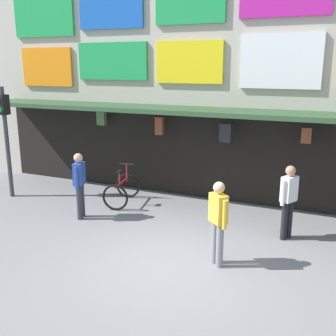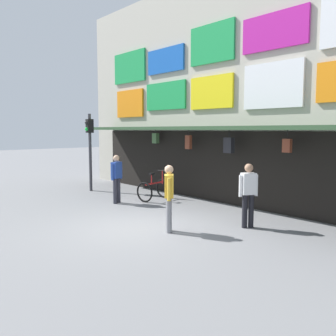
{
  "view_description": "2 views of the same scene",
  "coord_description": "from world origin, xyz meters",
  "px_view_note": "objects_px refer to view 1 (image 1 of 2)",
  "views": [
    {
      "loc": [
        2.81,
        -6.7,
        3.76
      ],
      "look_at": [
        -0.76,
        1.43,
        1.49
      ],
      "focal_mm": 42.75,
      "sensor_mm": 36.0,
      "label": 1
    },
    {
      "loc": [
        7.55,
        -5.74,
        2.55
      ],
      "look_at": [
        -0.81,
        1.57,
        1.38
      ],
      "focal_mm": 39.06,
      "sensor_mm": 36.0,
      "label": 2
    }
  ],
  "objects_px": {
    "traffic_light_near": "(5,124)",
    "pedestrian_in_green": "(80,182)",
    "bicycle_parked": "(122,190)",
    "pedestrian_in_white": "(289,198)",
    "pedestrian_in_blue": "(218,219)"
  },
  "relations": [
    {
      "from": "traffic_light_near",
      "to": "pedestrian_in_green",
      "type": "height_order",
      "value": "traffic_light_near"
    },
    {
      "from": "bicycle_parked",
      "to": "pedestrian_in_white",
      "type": "xyz_separation_m",
      "value": [
        4.54,
        -0.56,
        0.55
      ]
    },
    {
      "from": "traffic_light_near",
      "to": "pedestrian_in_white",
      "type": "relative_size",
      "value": 1.9
    },
    {
      "from": "pedestrian_in_white",
      "to": "pedestrian_in_blue",
      "type": "bearing_deg",
      "value": -120.33
    },
    {
      "from": "pedestrian_in_white",
      "to": "pedestrian_in_blue",
      "type": "relative_size",
      "value": 1.0
    },
    {
      "from": "traffic_light_near",
      "to": "pedestrian_in_green",
      "type": "bearing_deg",
      "value": -11.97
    },
    {
      "from": "bicycle_parked",
      "to": "pedestrian_in_white",
      "type": "relative_size",
      "value": 0.76
    },
    {
      "from": "bicycle_parked",
      "to": "pedestrian_in_blue",
      "type": "height_order",
      "value": "pedestrian_in_blue"
    },
    {
      "from": "pedestrian_in_white",
      "to": "traffic_light_near",
      "type": "bearing_deg",
      "value": -178.62
    },
    {
      "from": "traffic_light_near",
      "to": "bicycle_parked",
      "type": "distance_m",
      "value": 3.84
    },
    {
      "from": "traffic_light_near",
      "to": "pedestrian_in_green",
      "type": "distance_m",
      "value": 3.22
    },
    {
      "from": "bicycle_parked",
      "to": "pedestrian_in_green",
      "type": "bearing_deg",
      "value": -106.47
    },
    {
      "from": "pedestrian_in_green",
      "to": "pedestrian_in_white",
      "type": "relative_size",
      "value": 1.0
    },
    {
      "from": "traffic_light_near",
      "to": "pedestrian_in_white",
      "type": "height_order",
      "value": "traffic_light_near"
    },
    {
      "from": "pedestrian_in_white",
      "to": "bicycle_parked",
      "type": "bearing_deg",
      "value": 173.03
    }
  ]
}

